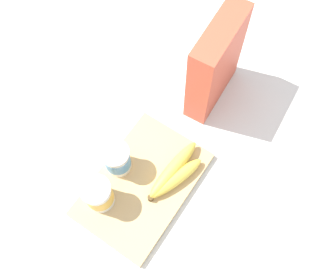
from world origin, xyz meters
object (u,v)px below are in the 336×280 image
(cutting_board, at_px, (143,184))
(yogurt_cup_back, at_px, (117,159))
(yogurt_cup_front, at_px, (99,195))
(banana_bunch, at_px, (174,173))
(cereal_box, at_px, (214,64))

(cutting_board, xyz_separation_m, yogurt_cup_back, (0.01, 0.08, 0.05))
(yogurt_cup_front, height_order, banana_bunch, yogurt_cup_front)
(cutting_board, relative_size, banana_bunch, 1.76)
(cereal_box, bearing_deg, yogurt_cup_front, 168.92)
(cutting_board, height_order, yogurt_cup_back, yogurt_cup_back)
(yogurt_cup_back, bearing_deg, banana_bunch, -66.94)
(yogurt_cup_front, xyz_separation_m, banana_bunch, (0.15, -0.11, -0.03))
(cutting_board, distance_m, banana_bunch, 0.09)
(cereal_box, distance_m, banana_bunch, 0.29)
(cutting_board, distance_m, cereal_box, 0.35)
(cereal_box, xyz_separation_m, yogurt_cup_front, (-0.41, 0.05, -0.07))
(cutting_board, bearing_deg, yogurt_cup_front, 146.87)
(yogurt_cup_back, distance_m, banana_bunch, 0.14)
(yogurt_cup_back, xyz_separation_m, banana_bunch, (0.06, -0.13, -0.03))
(yogurt_cup_front, bearing_deg, cutting_board, -33.13)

